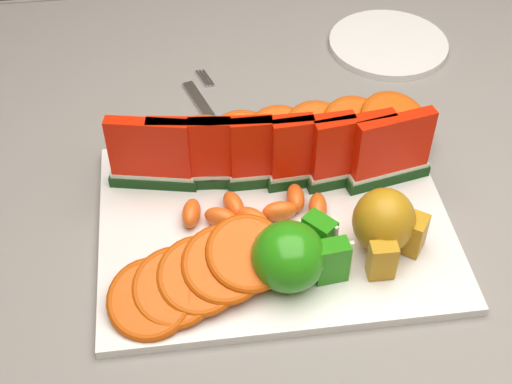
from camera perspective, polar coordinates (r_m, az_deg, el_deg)
name	(u,v)px	position (r m, az deg, el deg)	size (l,w,h in m)	color
table	(329,251)	(0.94, 5.87, -4.75)	(1.40, 0.90, 0.75)	#473419
tablecloth	(333,219)	(0.90, 6.16, -2.19)	(1.53, 1.03, 0.20)	gray
platter	(275,224)	(0.82, 1.52, -2.61)	(0.40, 0.30, 0.01)	silver
apple_cluster	(295,255)	(0.74, 3.15, -5.07)	(0.12, 0.10, 0.07)	#35910D
pear_cluster	(386,224)	(0.78, 10.33, -2.54)	(0.09, 0.09, 0.08)	#B68C17
side_plate	(388,44)	(1.13, 10.53, 11.58)	(0.24, 0.24, 0.01)	silver
fork	(210,113)	(0.98, -3.73, 6.30)	(0.07, 0.19, 0.00)	silver
watermelon_row	(271,154)	(0.83, 1.24, 3.08)	(0.39, 0.07, 0.10)	#0E3A0A
orange_fan_front	(199,276)	(0.74, -4.55, -6.70)	(0.21, 0.14, 0.06)	#F85903
orange_fan_back	(282,134)	(0.89, 2.07, 4.63)	(0.39, 0.12, 0.05)	#F85903
tangerine_segments	(256,210)	(0.81, -0.01, -1.46)	(0.17, 0.07, 0.03)	#D25B06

